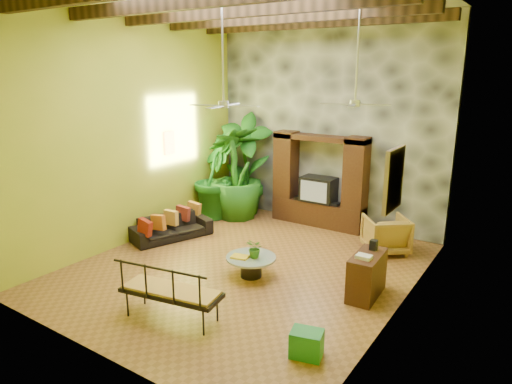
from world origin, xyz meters
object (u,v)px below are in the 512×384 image
Objects in this scene: ceiling_fan_back at (355,92)px; iron_bench at (167,290)px; tall_plant_a at (246,164)px; green_bin at (307,344)px; tall_plant_c at (236,173)px; side_console at (367,275)px; entertainment_center at (319,187)px; wicker_armchair at (386,234)px; coffee_table at (251,264)px; sofa at (172,227)px; ceiling_fan_front at (223,93)px; tall_plant_b at (214,176)px.

ceiling_fan_back is 4.77m from iron_bench.
green_bin is at bearing -47.63° from tall_plant_a.
tall_plant_c is 5.08m from side_console.
tall_plant_c reaches higher than entertainment_center.
wicker_armchair is at bearing -8.04° from tall_plant_a.
tall_plant_a is at bearing 126.52° from coffee_table.
tall_plant_a is (-2.04, -0.26, 0.39)m from entertainment_center.
tall_plant_c is (0.32, 2.12, 0.94)m from sofa.
ceiling_fan_front is 2.14× the size of wicker_armchair.
tall_plant_a reaches higher than sofa.
iron_bench is (0.15, -5.46, -0.43)m from entertainment_center.
ceiling_fan_back is at bearing -19.14° from tall_plant_c.
ceiling_fan_front is 3.89m from sofa.
side_console is (4.98, -2.02, -0.72)m from tall_plant_b.
tall_plant_b is at bearing 132.55° from ceiling_fan_front.
ceiling_fan_back is 4.50m from tall_plant_a.
ceiling_fan_back is at bearing -24.74° from tall_plant_a.
tall_plant_a is 0.91m from tall_plant_b.
ceiling_fan_front is 4.39m from green_bin.
ceiling_fan_front is at bearing -47.45° from tall_plant_b.
iron_bench reaches higher than green_bin.
green_bin is at bearing -39.96° from tall_plant_b.
wicker_armchair is 2.17m from side_console.
ceiling_fan_back is at bearing -57.71° from sofa.
sofa is 0.76× the size of tall_plant_c.
side_console reaches higher than coffee_table.
ceiling_fan_front reaches higher than green_bin.
tall_plant_c is at bearing 160.86° from ceiling_fan_back.
sofa is at bearing 160.92° from ceiling_fan_front.
tall_plant_a is (-4.06, 0.57, 0.96)m from wicker_armchair.
entertainment_center is 3.50m from ceiling_fan_back.
tall_plant_a is (-1.84, 3.28, -2.04)m from ceiling_fan_front.
coffee_table is at bearing -83.49° from sofa.
sofa reaches higher than coffee_table.
wicker_armchair is at bearing -45.76° from sofa.
tall_plant_c is (-4.07, 0.16, 0.82)m from wicker_armchair.
side_console is 2.12m from green_bin.
ceiling_fan_back reaches higher than tall_plant_c.
tall_plant_c is (0.53, 0.28, 0.11)m from tall_plant_b.
sofa reaches higher than green_bin.
tall_plant_b reaches higher than iron_bench.
ceiling_fan_front reaches higher than tall_plant_b.
green_bin is at bearing -31.12° from ceiling_fan_front.
ceiling_fan_front is 4.35× the size of green_bin.
tall_plant_b reaches higher than sofa.
ceiling_fan_front is 2.41m from ceiling_fan_back.
tall_plant_a is at bearing 132.37° from green_bin.
tall_plant_b is at bearing 140.04° from green_bin.
wicker_armchair is at bearing 1.43° from tall_plant_b.
entertainment_center is 3.86m from side_console.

